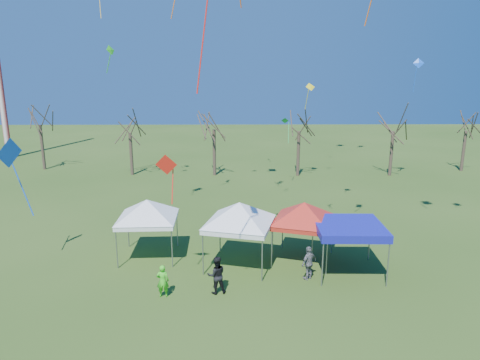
# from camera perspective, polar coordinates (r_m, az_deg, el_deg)

# --- Properties ---
(ground) EXTENTS (140.00, 140.00, 0.00)m
(ground) POSITION_cam_1_polar(r_m,az_deg,el_deg) (20.47, 0.22, -15.03)
(ground) COLOR #2E4C18
(ground) RESTS_ON ground
(tree_0) EXTENTS (3.83, 3.83, 8.44)m
(tree_0) POSITION_cam_1_polar(r_m,az_deg,el_deg) (49.87, -25.33, 8.62)
(tree_0) COLOR #3D2D21
(tree_0) RESTS_ON ground
(tree_1) EXTENTS (3.42, 3.42, 7.54)m
(tree_1) POSITION_cam_1_polar(r_m,az_deg,el_deg) (44.04, -14.59, 8.06)
(tree_1) COLOR #3D2D21
(tree_1) RESTS_ON ground
(tree_2) EXTENTS (3.71, 3.71, 8.18)m
(tree_2) POSITION_cam_1_polar(r_m,az_deg,el_deg) (42.51, -3.52, 8.95)
(tree_2) COLOR #3D2D21
(tree_2) RESTS_ON ground
(tree_3) EXTENTS (3.59, 3.59, 7.91)m
(tree_3) POSITION_cam_1_polar(r_m,az_deg,el_deg) (42.62, 7.94, 8.57)
(tree_3) COLOR #3D2D21
(tree_3) RESTS_ON ground
(tree_4) EXTENTS (3.58, 3.58, 7.89)m
(tree_4) POSITION_cam_1_polar(r_m,az_deg,el_deg) (44.92, 19.91, 8.13)
(tree_4) COLOR #3D2D21
(tree_4) RESTS_ON ground
(tree_5) EXTENTS (3.39, 3.39, 7.46)m
(tree_5) POSITION_cam_1_polar(r_m,az_deg,el_deg) (50.29, 28.10, 7.48)
(tree_5) COLOR #3D2D21
(tree_5) RESTS_ON ground
(tent_white_west) EXTENTS (4.33, 4.33, 3.82)m
(tent_white_west) POSITION_cam_1_polar(r_m,az_deg,el_deg) (23.81, -12.31, -3.09)
(tent_white_west) COLOR gray
(tent_white_west) RESTS_ON ground
(tent_white_mid) EXTENTS (4.45, 4.45, 4.05)m
(tent_white_mid) POSITION_cam_1_polar(r_m,az_deg,el_deg) (22.10, -0.09, -3.59)
(tent_white_mid) COLOR gray
(tent_white_mid) RESTS_ON ground
(tent_red) EXTENTS (4.12, 4.12, 3.81)m
(tent_red) POSITION_cam_1_polar(r_m,az_deg,el_deg) (23.08, 8.58, -3.49)
(tent_red) COLOR gray
(tent_red) RESTS_ON ground
(tent_blue) EXTENTS (3.40, 3.40, 2.61)m
(tent_blue) POSITION_cam_1_polar(r_m,az_deg,el_deg) (22.30, 14.35, -6.22)
(tent_blue) COLOR gray
(tent_blue) RESTS_ON ground
(person_dark) EXTENTS (0.99, 0.83, 1.80)m
(person_dark) POSITION_cam_1_polar(r_m,az_deg,el_deg) (20.24, -3.15, -12.54)
(person_dark) COLOR black
(person_dark) RESTS_ON ground
(person_grey) EXTENTS (1.04, 0.98, 1.73)m
(person_grey) POSITION_cam_1_polar(r_m,az_deg,el_deg) (21.76, 9.16, -10.85)
(person_grey) COLOR slate
(person_grey) RESTS_ON ground
(person_green) EXTENTS (0.57, 0.38, 1.55)m
(person_green) POSITION_cam_1_polar(r_m,az_deg,el_deg) (20.28, -10.26, -13.11)
(person_green) COLOR #3ED622
(person_green) RESTS_ON ground
(kite_14) EXTENTS (1.20, 1.65, 4.23)m
(kite_14) POSITION_cam_1_polar(r_m,az_deg,el_deg) (24.29, -28.46, 3.17)
(kite_14) COLOR blue
(kite_14) RESTS_ON ground
(kite_22) EXTENTS (0.76, 0.72, 2.26)m
(kite_22) POSITION_cam_1_polar(r_m,az_deg,el_deg) (38.16, 6.07, 7.71)
(kite_22) COLOR green
(kite_22) RESTS_ON ground
(kite_19) EXTENTS (1.05, 0.86, 2.40)m
(kite_19) POSITION_cam_1_polar(r_m,az_deg,el_deg) (40.19, 9.34, 12.11)
(kite_19) COLOR yellow
(kite_19) RESTS_ON ground
(kite_12) EXTENTS (0.99, 0.52, 2.97)m
(kite_12) POSITION_cam_1_polar(r_m,az_deg,el_deg) (41.51, 22.70, 14.10)
(kite_12) COLOR blue
(kite_12) RESTS_ON ground
(kite_13) EXTENTS (0.86, 0.99, 2.33)m
(kite_13) POSITION_cam_1_polar(r_m,az_deg,el_deg) (39.03, -16.88, 16.20)
(kite_13) COLOR green
(kite_13) RESTS_ON ground
(kite_1) EXTENTS (1.02, 0.52, 2.29)m
(kite_1) POSITION_cam_1_polar(r_m,az_deg,el_deg) (19.40, -9.77, 1.98)
(kite_1) COLOR red
(kite_1) RESTS_ON ground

